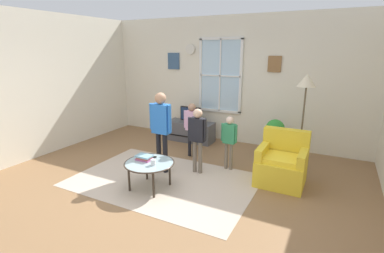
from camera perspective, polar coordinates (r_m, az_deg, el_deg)
The scene contains 17 objects.
ground_plane at distance 4.69m, azimuth -5.75°, elevation -12.66°, with size 6.82×6.39×0.02m, color olive.
back_wall at distance 6.84m, azimuth 7.59°, elevation 9.14°, with size 6.22×0.17×2.91m.
side_wall_left at distance 6.50m, azimuth -30.45°, elevation 6.82°, with size 0.12×5.79×2.91m.
area_rug at distance 4.99m, azimuth -5.68°, elevation -10.62°, with size 3.04×2.02×0.01m, color #C6B29E.
tv_stand at distance 6.93m, azimuth -0.34°, elevation -0.96°, with size 1.15×0.46×0.48m.
television at distance 6.82m, azimuth -0.36°, elevation 2.52°, with size 0.51×0.08×0.37m.
armchair at distance 5.00m, azimuth 17.52°, elevation -7.20°, with size 0.76×0.74×0.87m.
coffee_table at distance 4.60m, azimuth -8.53°, elevation -7.44°, with size 0.80×0.80×0.45m.
book_stack at distance 4.69m, azimuth -9.57°, elevation -6.14°, with size 0.25×0.18×0.08m.
cup at distance 4.47m, azimuth -7.78°, elevation -7.11°, with size 0.08×0.08×0.10m, color white.
remote_near_books at distance 4.73m, azimuth -7.75°, elevation -6.28°, with size 0.04×0.14×0.02m, color black.
person_pink_shirt at distance 5.80m, azimuth -0.04°, elevation 0.56°, with size 0.34×0.15×1.13m.
person_green_shirt at distance 5.22m, azimuth 7.48°, elevation -2.04°, with size 0.31×0.14×1.01m.
person_blue_shirt at distance 5.03m, azimuth -6.20°, elevation 0.63°, with size 0.44×0.20×1.46m.
person_black_shirt at distance 5.01m, azimuth 1.13°, elevation -1.39°, with size 0.36×0.16×1.18m.
potted_plant_by_window at distance 6.17m, azimuth 16.19°, elevation -1.71°, with size 0.39×0.39×0.78m.
floor_lamp at distance 5.33m, azimuth 21.83°, elevation 6.71°, with size 0.32×0.32×1.77m.
Camera 1 is at (2.30, -3.45, 2.19)m, focal length 26.64 mm.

